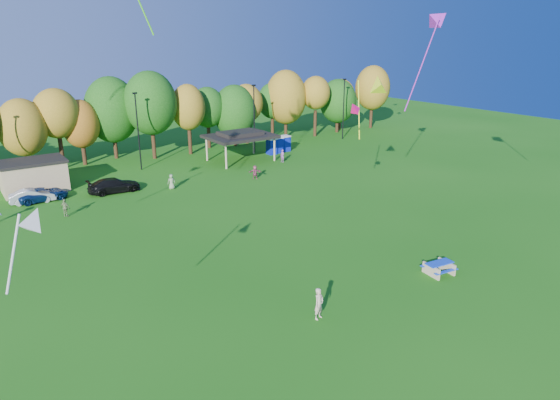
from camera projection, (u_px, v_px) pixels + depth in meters
ground at (367, 328)px, 27.41m from camera, size 160.00×160.00×0.00m
tree_line at (97, 116)px, 60.33m from camera, size 93.57×10.55×11.15m
lamp_posts at (138, 129)px, 58.02m from camera, size 64.50×0.25×9.09m
utility_building at (33, 176)px, 50.95m from camera, size 6.30×4.30×3.25m
pavilion at (240, 136)px, 62.75m from camera, size 8.20×6.20×3.77m
porta_potties at (279, 145)px, 67.81m from camera, size 3.75×1.62×2.18m
picnic_table at (439, 267)px, 33.51m from camera, size 2.12×1.84×0.83m
kite_flyer at (319, 304)px, 28.10m from camera, size 0.79×0.64×1.88m
car_b at (33, 196)px, 47.72m from camera, size 4.24×1.97×1.35m
car_c at (43, 194)px, 48.31m from camera, size 4.68×2.34×1.27m
car_d at (114, 185)px, 50.79m from camera, size 5.26×2.38×1.50m
far_person_1 at (255, 172)px, 55.53m from camera, size 1.48×1.06×1.54m
far_person_2 at (171, 182)px, 51.85m from camera, size 0.87×0.66×1.60m
far_person_3 at (282, 156)px, 62.82m from camera, size 0.50×0.66×1.62m
far_person_5 at (65, 208)px, 43.97m from camera, size 0.87×1.01×1.63m
kite_2 at (32, 220)px, 18.06m from camera, size 2.09×1.43×3.39m
kite_3 at (439, 19)px, 41.28m from camera, size 4.97×2.10×8.48m
kite_4 at (354, 108)px, 35.47m from camera, size 1.23×0.96×1.15m
kite_8 at (378, 83)px, 40.47m from camera, size 2.59×3.37×5.67m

